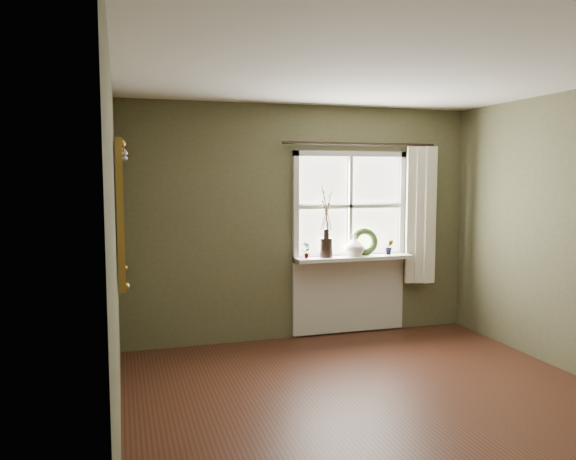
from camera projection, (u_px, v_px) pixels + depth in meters
The scene contains 15 objects.
floor at pixel (396, 417), 4.25m from camera, with size 4.50×4.50×0.00m, color #3D1E13.
ceiling at pixel (403, 66), 4.00m from camera, with size 4.50×4.50×0.00m, color silver.
wall_back at pixel (302, 222), 6.31m from camera, with size 4.00×0.10×2.60m, color brown.
wall_left at pixel (107, 259), 3.53m from camera, with size 0.10×4.50×2.60m, color brown.
window_frame at pixel (350, 206), 6.39m from camera, with size 1.36×0.06×1.24m.
window_sill at pixel (353, 258), 6.34m from camera, with size 1.36×0.26×0.04m, color silver.
window_apron at pixel (349, 294), 6.49m from camera, with size 1.36×0.04×0.88m, color silver.
dark_jug at pixel (326, 248), 6.23m from camera, with size 0.15×0.15×0.22m, color black.
cream_vase at pixel (355, 246), 6.33m from camera, with size 0.22×0.22×0.23m, color silver.
wreath at pixel (365, 245), 6.41m from camera, with size 0.32×0.32×0.08m, color #354B21.
potted_plant_left at pixel (306, 250), 6.17m from camera, with size 0.10×0.07×0.18m, color #354B21.
potted_plant_right at pixel (389, 247), 6.46m from camera, with size 0.10×0.08×0.18m, color #354B21.
curtain at pixel (420, 215), 6.54m from camera, with size 0.36×0.12×1.59m, color white.
curtain_rod at pixel (361, 144), 6.29m from camera, with size 0.03×0.03×1.84m, color black.
gilt_mirror at pixel (120, 212), 4.74m from camera, with size 0.10×1.00×1.19m.
Camera 1 is at (-1.96, -3.68, 1.82)m, focal length 35.00 mm.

